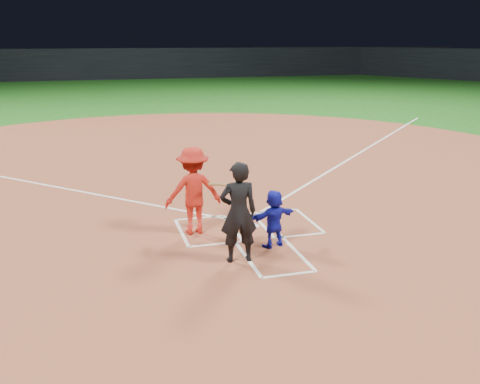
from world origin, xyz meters
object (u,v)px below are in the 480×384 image
object	(u,v)px
umpire	(238,212)
catcher	(274,218)
home_plate	(248,226)
batter_at_plate	(193,191)

from	to	relation	value
umpire	catcher	bearing A→B (deg)	-146.11
home_plate	catcher	world-z (taller)	catcher
home_plate	catcher	xyz separation A→B (m)	(0.18, -1.35, 0.62)
home_plate	catcher	bearing A→B (deg)	97.79
home_plate	umpire	xyz separation A→B (m)	(-0.75, -1.90, 1.02)
catcher	batter_at_plate	xyz separation A→B (m)	(-1.49, 1.29, 0.37)
catcher	batter_at_plate	size ratio (longest dim) A/B	0.63
catcher	batter_at_plate	distance (m)	2.00
umpire	home_plate	bearing A→B (deg)	-108.21
umpire	batter_at_plate	distance (m)	1.92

